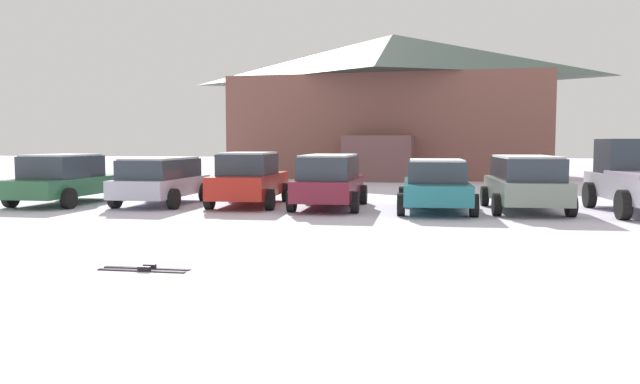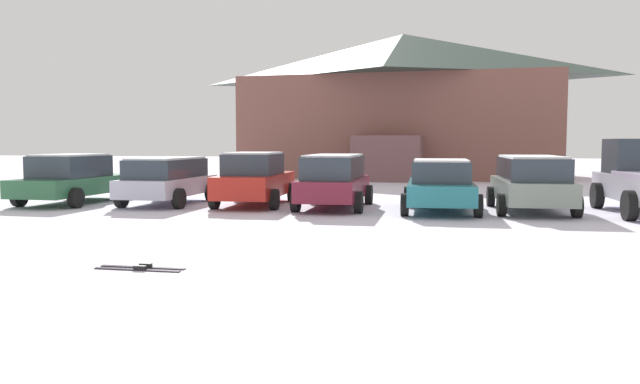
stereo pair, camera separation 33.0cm
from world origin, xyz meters
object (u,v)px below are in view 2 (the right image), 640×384
(parked_red_sedan, at_px, (255,179))
(pair_of_skis, at_px, (141,268))
(parked_maroon_van, at_px, (334,179))
(parked_green_coupe, at_px, (73,178))
(parked_silver_wagon, at_px, (168,179))
(parked_teal_hatchback, at_px, (440,185))
(ski_lodge, at_px, (402,104))
(parked_grey_wagon, at_px, (531,181))

(parked_red_sedan, relative_size, pair_of_skis, 3.09)
(parked_red_sedan, distance_m, parked_maroon_van, 2.70)
(parked_green_coupe, height_order, parked_red_sedan, parked_red_sedan)
(parked_green_coupe, height_order, parked_silver_wagon, parked_green_coupe)
(pair_of_skis, bearing_deg, parked_red_sedan, 97.88)
(parked_green_coupe, bearing_deg, parked_teal_hatchback, 0.08)
(ski_lodge, distance_m, pair_of_skis, 29.79)
(parked_maroon_van, bearing_deg, ski_lodge, 88.60)
(parked_red_sedan, distance_m, pair_of_skis, 10.33)
(parked_red_sedan, height_order, parked_maroon_van, parked_red_sedan)
(parked_grey_wagon, bearing_deg, parked_silver_wagon, -178.77)
(parked_silver_wagon, xyz_separation_m, pair_of_skis, (4.32, -9.90, -0.83))
(parked_green_coupe, bearing_deg, parked_silver_wagon, 6.00)
(parked_maroon_van, bearing_deg, parked_green_coupe, -177.72)
(parked_green_coupe, bearing_deg, parked_maroon_van, 2.28)
(parked_green_coupe, distance_m, parked_red_sedan, 6.20)
(parked_maroon_van, height_order, pair_of_skis, parked_maroon_van)
(parked_red_sedan, relative_size, parked_grey_wagon, 0.99)
(parked_green_coupe, distance_m, parked_silver_wagon, 3.27)
(parked_silver_wagon, xyz_separation_m, parked_teal_hatchback, (8.85, -0.32, -0.06))
(parked_teal_hatchback, bearing_deg, pair_of_skis, -115.31)
(ski_lodge, height_order, parked_maroon_van, ski_lodge)
(parked_green_coupe, xyz_separation_m, parked_silver_wagon, (3.25, 0.34, 0.01))
(parked_maroon_van, bearing_deg, parked_silver_wagon, -179.89)
(parked_grey_wagon, bearing_deg, parked_teal_hatchback, -167.68)
(parked_maroon_van, xyz_separation_m, pair_of_skis, (-1.27, -9.91, -0.88))
(parked_green_coupe, distance_m, parked_maroon_van, 8.86)
(parked_teal_hatchback, distance_m, pair_of_skis, 10.62)
(parked_teal_hatchback, height_order, parked_grey_wagon, parked_grey_wagon)
(parked_green_coupe, bearing_deg, parked_grey_wagon, 2.29)
(pair_of_skis, bearing_deg, parked_silver_wagon, 113.59)
(parked_silver_wagon, distance_m, parked_grey_wagon, 11.46)
(parked_teal_hatchback, bearing_deg, parked_grey_wagon, 12.32)
(parked_silver_wagon, height_order, pair_of_skis, parked_silver_wagon)
(pair_of_skis, bearing_deg, parked_maroon_van, 82.67)
(ski_lodge, relative_size, parked_grey_wagon, 4.14)
(parked_red_sedan, xyz_separation_m, parked_teal_hatchback, (5.94, -0.63, -0.08))
(ski_lodge, relative_size, pair_of_skis, 12.88)
(parked_red_sedan, xyz_separation_m, pair_of_skis, (1.41, -10.20, -0.85))
(parked_grey_wagon, relative_size, pair_of_skis, 3.11)
(ski_lodge, distance_m, parked_maroon_van, 19.83)
(ski_lodge, xyz_separation_m, parked_grey_wagon, (5.38, -19.28, -3.46))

